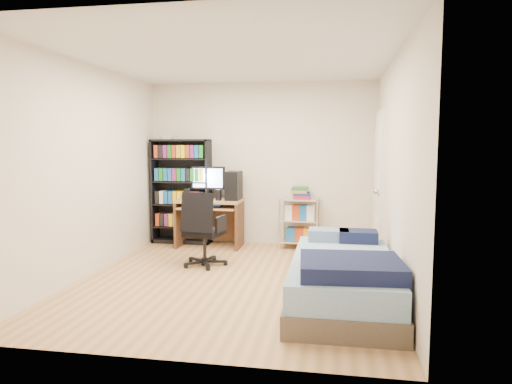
% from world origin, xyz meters
% --- Properties ---
extents(room, '(3.58, 4.08, 2.58)m').
position_xyz_m(room, '(0.00, 0.00, 1.25)').
color(room, tan).
rests_on(room, ground).
extents(media_shelf, '(0.92, 0.31, 1.70)m').
position_xyz_m(media_shelf, '(-1.24, 1.84, 0.84)').
color(media_shelf, black).
rests_on(media_shelf, room).
extents(computer_desk, '(0.97, 0.56, 1.22)m').
position_xyz_m(computer_desk, '(-0.63, 1.68, 0.66)').
color(computer_desk, tan).
rests_on(computer_desk, room).
extents(office_chair, '(0.68, 0.68, 0.97)m').
position_xyz_m(office_chair, '(-0.52, 0.54, 0.31)').
color(office_chair, black).
rests_on(office_chair, room).
extents(wire_cart, '(0.60, 0.45, 0.92)m').
position_xyz_m(wire_cart, '(0.63, 1.77, 0.60)').
color(wire_cart, white).
rests_on(wire_cart, room).
extents(bed, '(1.01, 2.03, 0.58)m').
position_xyz_m(bed, '(1.23, -0.56, 0.25)').
color(bed, brown).
rests_on(bed, room).
extents(door, '(0.12, 0.80, 2.00)m').
position_xyz_m(door, '(1.72, 1.35, 1.00)').
color(door, white).
rests_on(door, room).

